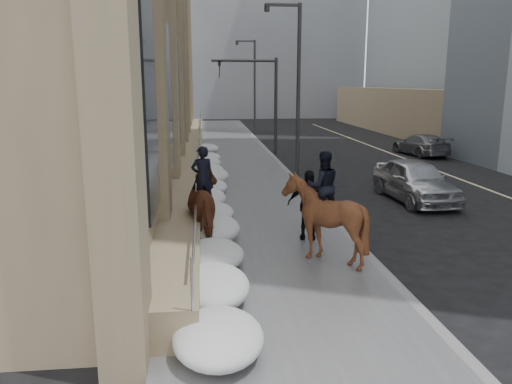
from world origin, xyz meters
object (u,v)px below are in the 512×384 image
car_silver (415,180)px  pedestrian (308,204)px  mounted_horse_left (208,204)px  car_grey (421,145)px  mounted_horse_right (323,215)px

car_silver → pedestrian: bearing=-140.5°
mounted_horse_left → car_grey: bearing=-141.9°
pedestrian → car_silver: bearing=56.4°
mounted_horse_right → pedestrian: size_ratio=1.38×
mounted_horse_left → pedestrian: size_ratio=1.35×
pedestrian → car_grey: bearing=71.7°
pedestrian → mounted_horse_left: bearing=-165.3°
pedestrian → car_silver: pedestrian is taller
mounted_horse_right → pedestrian: (-0.01, 1.79, -0.17)m
mounted_horse_left → mounted_horse_right: bearing=134.8°
mounted_horse_right → car_grey: bearing=-123.8°
mounted_horse_right → car_silver: mounted_horse_right is taller
mounted_horse_right → mounted_horse_left: bearing=-36.1°
mounted_horse_right → car_grey: size_ratio=0.59×
mounted_horse_left → pedestrian: 2.81m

